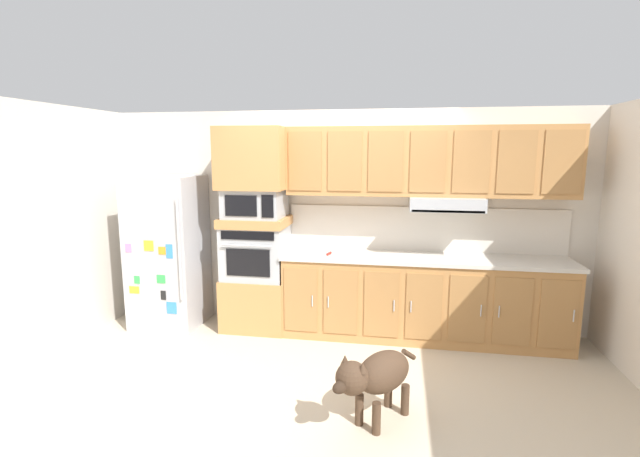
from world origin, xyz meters
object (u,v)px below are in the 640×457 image
built_in_oven (256,252)px  microwave (255,203)px  screwdriver (330,254)px  dog (377,375)px  refrigerator (168,251)px

built_in_oven → microwave: 0.56m
microwave → built_in_oven: bearing=179.2°
screwdriver → dog: screwdriver is taller
built_in_oven → screwdriver: size_ratio=4.70×
microwave → refrigerator: bearing=-176.3°
screwdriver → dog: 1.81m
screwdriver → refrigerator: bearing=179.0°
built_in_oven → dog: 2.32m
microwave → dog: bearing=-49.4°
built_in_oven → microwave: bearing=-0.8°
refrigerator → screwdriver: refrigerator is taller
microwave → screwdriver: size_ratio=4.33×
refrigerator → screwdriver: size_ratio=11.82×
refrigerator → built_in_oven: 1.06m
refrigerator → dog: 3.05m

